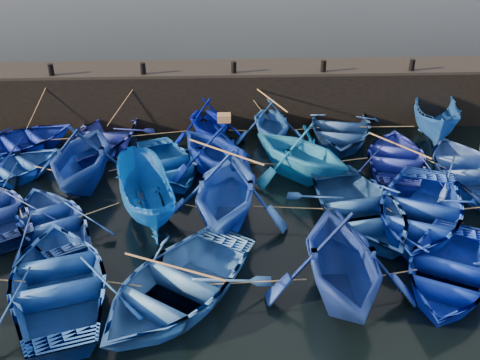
{
  "coord_description": "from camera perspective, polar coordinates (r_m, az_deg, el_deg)",
  "views": [
    {
      "loc": [
        -0.72,
        -13.48,
        9.94
      ],
      "look_at": [
        0.0,
        3.2,
        0.7
      ],
      "focal_mm": 40.0,
      "sensor_mm": 36.0,
      "label": 1
    }
  ],
  "objects": [
    {
      "name": "bollard_1",
      "position": [
        24.36,
        -10.31,
        11.63
      ],
      "size": [
        0.24,
        0.24,
        0.5
      ],
      "primitive_type": "cylinder",
      "color": "black",
      "rests_on": "quay_top"
    },
    {
      "name": "boat_7",
      "position": [
        20.48,
        -16.52,
        2.62
      ],
      "size": [
        4.51,
        5.11,
        2.52
      ],
      "primitive_type": "imported",
      "rotation": [
        0.0,
        0.0,
        3.06
      ],
      "color": "navy",
      "rests_on": "ground"
    },
    {
      "name": "boat_12",
      "position": [
        22.02,
        23.23,
        1.18
      ],
      "size": [
        3.93,
        5.35,
        1.08
      ],
      "primitive_type": "imported",
      "rotation": [
        0.0,
        0.0,
        3.18
      ],
      "color": "blue",
      "rests_on": "ground"
    },
    {
      "name": "mooring_ropes",
      "position": [
        20.48,
        -0.28,
        2.66
      ],
      "size": [
        18.05,
        11.82,
        2.1
      ],
      "color": "tan",
      "rests_on": "ground"
    },
    {
      "name": "boat_14",
      "position": [
        18.33,
        -19.46,
        -4.03
      ],
      "size": [
        4.98,
        5.45,
        0.93
      ],
      "primitive_type": "imported",
      "rotation": [
        0.0,
        0.0,
        3.66
      ],
      "color": "#1A409B",
      "rests_on": "ground"
    },
    {
      "name": "bollard_0",
      "position": [
        25.21,
        -19.52,
        11.04
      ],
      "size": [
        0.24,
        0.24,
        0.5
      ],
      "primitive_type": "cylinder",
      "color": "black",
      "rests_on": "quay_top"
    },
    {
      "name": "boat_17",
      "position": [
        18.13,
        12.63,
        -2.93
      ],
      "size": [
        4.97,
        6.2,
        1.15
      ],
      "primitive_type": "imported",
      "rotation": [
        0.0,
        0.0,
        0.2
      ],
      "color": "navy",
      "rests_on": "ground"
    },
    {
      "name": "boat_0",
      "position": [
        24.27,
        -22.62,
        3.74
      ],
      "size": [
        5.91,
        5.74,
        1.0
      ],
      "primitive_type": "imported",
      "rotation": [
        0.0,
        0.0,
        2.27
      ],
      "color": "navy",
      "rests_on": "ground"
    },
    {
      "name": "boat_8",
      "position": [
        20.88,
        -7.77,
        1.7
      ],
      "size": [
        4.66,
        5.38,
        0.94
      ],
      "primitive_type": "imported",
      "rotation": [
        0.0,
        0.0,
        0.38
      ],
      "color": "#0D4BA7",
      "rests_on": "ground"
    },
    {
      "name": "boat_18",
      "position": [
        18.5,
        18.57,
        -3.06
      ],
      "size": [
        6.1,
        6.91,
        1.19
      ],
      "primitive_type": "imported",
      "rotation": [
        0.0,
        0.0,
        -0.43
      ],
      "color": "blue",
      "rests_on": "ground"
    },
    {
      "name": "loose_oars",
      "position": [
        18.62,
        4.13,
        2.6
      ],
      "size": [
        10.53,
        12.24,
        1.61
      ],
      "color": "#99724C",
      "rests_on": "ground"
    },
    {
      "name": "boat_5",
      "position": [
        25.23,
        20.14,
        6.25
      ],
      "size": [
        3.08,
        5.18,
        1.88
      ],
      "primitive_type": "imported",
      "rotation": [
        0.0,
        0.0,
        -0.27
      ],
      "color": "#154B9A",
      "rests_on": "ground"
    },
    {
      "name": "boat_11",
      "position": [
        22.0,
        16.42,
        2.31
      ],
      "size": [
        4.64,
        5.62,
        1.01
      ],
      "primitive_type": "imported",
      "rotation": [
        0.0,
        0.0,
        2.88
      ],
      "color": "#1C299D",
      "rests_on": "ground"
    },
    {
      "name": "boat_10",
      "position": [
        20.39,
        6.45,
        3.23
      ],
      "size": [
        5.73,
        5.76,
        2.3
      ],
      "primitive_type": "imported",
      "rotation": [
        0.0,
        0.0,
        3.9
      ],
      "color": "blue",
      "rests_on": "ground"
    },
    {
      "name": "boat_22",
      "position": [
        14.65,
        -6.91,
        -11.02
      ],
      "size": [
        6.43,
        6.8,
        1.15
      ],
      "primitive_type": "imported",
      "rotation": [
        0.0,
        0.0,
        -0.62
      ],
      "color": "blue",
      "rests_on": "ground"
    },
    {
      "name": "boat_23",
      "position": [
        14.61,
        10.82,
        -8.13
      ],
      "size": [
        4.11,
        4.76,
        2.51
      ],
      "primitive_type": "imported",
      "rotation": [
        0.0,
        0.0,
        -0.0
      ],
      "color": "navy",
      "rests_on": "ground"
    },
    {
      "name": "boat_2",
      "position": [
        23.27,
        -3.42,
        6.28
      ],
      "size": [
        4.01,
        4.39,
        1.97
      ],
      "primitive_type": "imported",
      "rotation": [
        0.0,
        0.0,
        0.23
      ],
      "color": "#000D98",
      "rests_on": "ground"
    },
    {
      "name": "wooden_crate",
      "position": [
        19.83,
        -1.72,
        6.65
      ],
      "size": [
        0.5,
        0.41,
        0.27
      ],
      "primitive_type": "cube",
      "color": "#966B41",
      "rests_on": "boat_9"
    },
    {
      "name": "boat_6",
      "position": [
        22.19,
        -23.29,
        1.09
      ],
      "size": [
        5.13,
        5.18,
        0.88
      ],
      "primitive_type": "imported",
      "rotation": [
        0.0,
        0.0,
        2.38
      ],
      "color": "#1745A3",
      "rests_on": "ground"
    },
    {
      "name": "bollard_3",
      "position": [
        24.59,
        8.9,
        11.92
      ],
      "size": [
        0.24,
        0.24,
        0.5
      ],
      "primitive_type": "cylinder",
      "color": "black",
      "rests_on": "quay_top"
    },
    {
      "name": "quay_wall",
      "position": [
        25.51,
        -0.71,
        9.05
      ],
      "size": [
        26.0,
        2.5,
        2.5
      ],
      "primitive_type": "cube",
      "color": "black",
      "rests_on": "ground"
    },
    {
      "name": "bollard_2",
      "position": [
        24.15,
        -0.67,
        11.94
      ],
      "size": [
        0.24,
        0.24,
        0.5
      ],
      "primitive_type": "cylinder",
      "color": "black",
      "rests_on": "quay_top"
    },
    {
      "name": "bollard_4",
      "position": [
        25.66,
        17.88,
        11.6
      ],
      "size": [
        0.24,
        0.24,
        0.5
      ],
      "primitive_type": "cylinder",
      "color": "black",
      "rests_on": "quay_top"
    },
    {
      "name": "ground",
      "position": [
        16.76,
        0.47,
        -7.41
      ],
      "size": [
        120.0,
        120.0,
        0.0
      ],
      "primitive_type": "plane",
      "color": "black",
      "rests_on": "ground"
    },
    {
      "name": "boat_16",
      "position": [
        17.43,
        -1.52,
        -0.84
      ],
      "size": [
        4.87,
        5.44,
        2.56
      ],
      "primitive_type": "imported",
      "rotation": [
        0.0,
        0.0,
        -0.15
      ],
      "color": "blue",
      "rests_on": "ground"
    },
    {
      "name": "boat_24",
      "position": [
        16.22,
        21.33,
        -8.94
      ],
      "size": [
        5.34,
        5.91,
        1.01
      ],
      "primitive_type": "imported",
      "rotation": [
        0.0,
        0.0,
        -0.49
      ],
      "color": "#0E2DD1",
      "rests_on": "ground"
    },
    {
      "name": "boat_15",
      "position": [
        18.16,
        -10.12,
        -1.52
      ],
      "size": [
        2.87,
        4.75,
        1.72
      ],
      "primitive_type": "imported",
      "rotation": [
        0.0,
        0.0,
        3.43
      ],
      "color": "#0647A0",
      "rests_on": "ground"
    },
    {
      "name": "boat_9",
      "position": [
        20.34,
        -2.51,
        3.3
      ],
      "size": [
        5.52,
        5.68,
        2.28
      ],
      "primitive_type": "imported",
      "rotation": [
        0.0,
        0.0,
        3.74
      ],
      "color": "navy",
      "rests_on": "ground"
    },
    {
      "name": "boat_3",
      "position": [
        23.28,
        3.31,
        6.23
      ],
      "size": [
        3.33,
        3.81,
        1.93
      ],
      "primitive_type": "imported",
      "rotation": [
        0.0,
        0.0,
        0.05
      ],
      "color": "#1C50B0",
      "rests_on": "ground"
    },
    {
      "name": "boat_1",
      "position": [
        23.51,
        -14.48,
        4.39
      ],
      "size": [
        4.62,
        5.73,
        1.05
      ],
      "primitive_type": "imported",
      "rotation": [
        0.0,
        0.0,
        -0.22
      ],
      "color": "navy",
      "rests_on": "ground"
    },
    {
      "name": "boat_21",
      "position": [
        15.49,
        -18.71,
        -10.09
      ],
      "size": [
        5.34,
        6.4,
        1.14
      ],
      "primitive_type": "imported",
      "rotation": [
        0.0,
        0.0,
        3.43
      ],
      "color": "#154395",
      "rests_on": "ground"
    },
    {
      "name": "quay_top",
      "position": [
        25.1,
        -0.73,
        11.86
      ],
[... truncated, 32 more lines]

